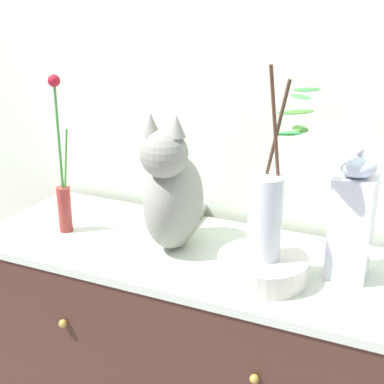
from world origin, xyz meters
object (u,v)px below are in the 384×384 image
(cat_sitting, at_px, (172,193))
(bowl_porcelain, at_px, (263,268))
(vase_glass_clear, at_px, (267,211))
(jar_lidded_porcelain, at_px, (352,219))
(sideboard, at_px, (192,366))
(vase_slim_green, at_px, (63,188))

(cat_sitting, bearing_deg, bowl_porcelain, -13.57)
(vase_glass_clear, xyz_separation_m, jar_lidded_porcelain, (0.19, 0.11, -0.03))
(vase_glass_clear, bearing_deg, cat_sitting, 166.88)
(bowl_porcelain, xyz_separation_m, vase_glass_clear, (0.00, 0.00, 0.16))
(cat_sitting, distance_m, bowl_porcelain, 0.34)
(sideboard, xyz_separation_m, jar_lidded_porcelain, (0.44, 0.03, 0.57))
(jar_lidded_porcelain, bearing_deg, vase_glass_clear, -150.37)
(bowl_porcelain, height_order, vase_glass_clear, vase_glass_clear)
(cat_sitting, bearing_deg, vase_slim_green, -174.01)
(cat_sitting, distance_m, vase_slim_green, 0.36)
(sideboard, distance_m, jar_lidded_porcelain, 0.72)
(cat_sitting, bearing_deg, vase_glass_clear, -13.12)
(cat_sitting, xyz_separation_m, vase_glass_clear, (0.30, -0.07, 0.02))
(vase_slim_green, distance_m, bowl_porcelain, 0.67)
(vase_slim_green, bearing_deg, sideboard, 5.86)
(cat_sitting, height_order, jar_lidded_porcelain, cat_sitting)
(cat_sitting, relative_size, bowl_porcelain, 1.75)
(sideboard, relative_size, vase_slim_green, 2.67)
(vase_glass_clear, bearing_deg, jar_lidded_porcelain, 29.63)
(vase_slim_green, distance_m, jar_lidded_porcelain, 0.86)
(bowl_porcelain, bearing_deg, vase_slim_green, 176.95)
(jar_lidded_porcelain, bearing_deg, sideboard, -175.49)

